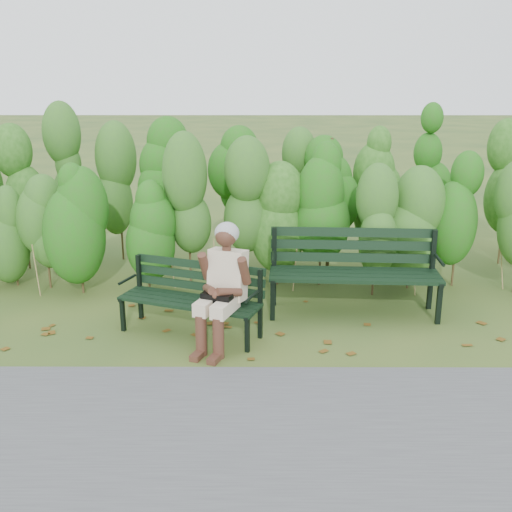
{
  "coord_description": "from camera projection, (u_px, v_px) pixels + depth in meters",
  "views": [
    {
      "loc": [
        0.03,
        -6.17,
        2.7
      ],
      "look_at": [
        0.0,
        0.35,
        0.75
      ],
      "focal_mm": 42.0,
      "sensor_mm": 36.0,
      "label": 1
    }
  ],
  "objects": [
    {
      "name": "bench_left",
      "position": [
        193.0,
        293.0,
        6.49
      ],
      "size": [
        1.63,
        1.02,
        0.77
      ],
      "color": "black",
      "rests_on": "ground"
    },
    {
      "name": "seated_woman",
      "position": [
        222.0,
        280.0,
        6.13
      ],
      "size": [
        0.63,
        0.85,
        1.29
      ],
      "color": "beige",
      "rests_on": "ground"
    },
    {
      "name": "ground",
      "position": [
        256.0,
        329.0,
        6.68
      ],
      "size": [
        80.0,
        80.0,
        0.0
      ],
      "primitive_type": "plane",
      "color": "#2F4C1F"
    },
    {
      "name": "hedge_band",
      "position": [
        256.0,
        188.0,
        8.1
      ],
      "size": [
        11.04,
        1.67,
        2.42
      ],
      "color": "#47381E",
      "rests_on": "ground"
    },
    {
      "name": "footpath",
      "position": [
        255.0,
        445.0,
        4.57
      ],
      "size": [
        60.0,
        2.5,
        0.01
      ],
      "primitive_type": "cube",
      "color": "#474749",
      "rests_on": "ground"
    },
    {
      "name": "leaf_litter",
      "position": [
        224.0,
        323.0,
        6.83
      ],
      "size": [
        5.67,
        2.24,
        0.01
      ],
      "color": "brown",
      "rests_on": "ground"
    },
    {
      "name": "bench_right",
      "position": [
        354.0,
        265.0,
        7.05
      ],
      "size": [
        2.01,
        0.76,
        0.99
      ],
      "color": "black",
      "rests_on": "ground"
    }
  ]
}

